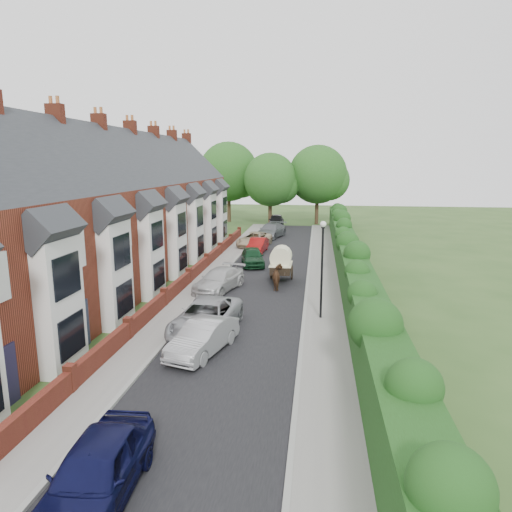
{
  "coord_description": "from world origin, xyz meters",
  "views": [
    {
      "loc": [
        3.1,
        -18.8,
        8.0
      ],
      "look_at": [
        -0.7,
        9.28,
        2.2
      ],
      "focal_mm": 32.0,
      "sensor_mm": 36.0,
      "label": 1
    }
  ],
  "objects_px": {
    "car_silver_b": "(206,317)",
    "car_white": "(219,280)",
    "car_green": "(253,257)",
    "horse_cart": "(281,261)",
    "lamppost": "(322,258)",
    "car_silver_a": "(203,337)",
    "car_grey": "(271,231)",
    "car_navy": "(96,472)",
    "car_black": "(276,221)",
    "car_beige": "(254,240)",
    "car_red": "(258,245)",
    "horse": "(278,277)"
  },
  "relations": [
    {
      "from": "car_silver_b",
      "to": "car_white",
      "type": "relative_size",
      "value": 1.17
    },
    {
      "from": "car_green",
      "to": "horse_cart",
      "type": "distance_m",
      "value": 5.39
    },
    {
      "from": "lamppost",
      "to": "car_silver_a",
      "type": "relative_size",
      "value": 1.21
    },
    {
      "from": "car_silver_b",
      "to": "car_grey",
      "type": "bearing_deg",
      "value": 93.73
    },
    {
      "from": "car_green",
      "to": "car_grey",
      "type": "distance_m",
      "value": 13.82
    },
    {
      "from": "car_navy",
      "to": "car_black",
      "type": "height_order",
      "value": "car_black"
    },
    {
      "from": "car_navy",
      "to": "car_white",
      "type": "bearing_deg",
      "value": 90.21
    },
    {
      "from": "horse_cart",
      "to": "car_beige",
      "type": "bearing_deg",
      "value": 105.71
    },
    {
      "from": "car_green",
      "to": "car_black",
      "type": "bearing_deg",
      "value": 78.22
    },
    {
      "from": "lamppost",
      "to": "car_beige",
      "type": "xyz_separation_m",
      "value": [
        -6.31,
        20.47,
        -2.6
      ]
    },
    {
      "from": "lamppost",
      "to": "car_beige",
      "type": "relative_size",
      "value": 1.03
    },
    {
      "from": "car_silver_a",
      "to": "car_red",
      "type": "bearing_deg",
      "value": 106.56
    },
    {
      "from": "lamppost",
      "to": "car_black",
      "type": "height_order",
      "value": "lamppost"
    },
    {
      "from": "car_green",
      "to": "car_black",
      "type": "height_order",
      "value": "car_black"
    },
    {
      "from": "car_silver_a",
      "to": "car_black",
      "type": "xyz_separation_m",
      "value": [
        -0.45,
        39.52,
        0.1
      ]
    },
    {
      "from": "car_white",
      "to": "car_red",
      "type": "xyz_separation_m",
      "value": [
        0.78,
        12.94,
        -0.04
      ]
    },
    {
      "from": "car_red",
      "to": "car_grey",
      "type": "height_order",
      "value": "car_grey"
    },
    {
      "from": "lamppost",
      "to": "car_black",
      "type": "xyz_separation_m",
      "value": [
        -5.45,
        34.6,
        -2.49
      ]
    },
    {
      "from": "car_navy",
      "to": "car_silver_b",
      "type": "distance_m",
      "value": 11.2
    },
    {
      "from": "car_navy",
      "to": "car_black",
      "type": "xyz_separation_m",
      "value": [
        -0.08,
        48.4,
        0.03
      ]
    },
    {
      "from": "horse",
      "to": "car_green",
      "type": "bearing_deg",
      "value": -77.82
    },
    {
      "from": "car_beige",
      "to": "car_red",
      "type": "bearing_deg",
      "value": -63.15
    },
    {
      "from": "car_grey",
      "to": "car_beige",
      "type": "bearing_deg",
      "value": -86.78
    },
    {
      "from": "car_navy",
      "to": "horse",
      "type": "height_order",
      "value": "car_navy"
    },
    {
      "from": "horse",
      "to": "car_grey",
      "type": "bearing_deg",
      "value": -92.25
    },
    {
      "from": "lamppost",
      "to": "car_grey",
      "type": "distance_m",
      "value": 26.66
    },
    {
      "from": "car_navy",
      "to": "horse_cart",
      "type": "distance_m",
      "value": 21.52
    },
    {
      "from": "lamppost",
      "to": "car_silver_b",
      "type": "xyz_separation_m",
      "value": [
        -5.44,
        -2.6,
        -2.53
      ]
    },
    {
      "from": "car_silver_a",
      "to": "car_green",
      "type": "xyz_separation_m",
      "value": [
        -0.3,
        17.12,
        0.01
      ]
    },
    {
      "from": "car_grey",
      "to": "horse_cart",
      "type": "relative_size",
      "value": 1.57
    },
    {
      "from": "lamppost",
      "to": "car_beige",
      "type": "bearing_deg",
      "value": 107.14
    },
    {
      "from": "lamppost",
      "to": "horse_cart",
      "type": "xyz_separation_m",
      "value": [
        -2.68,
        7.54,
        -1.89
      ]
    },
    {
      "from": "car_green",
      "to": "car_silver_a",
      "type": "bearing_deg",
      "value": -101.14
    },
    {
      "from": "car_silver_a",
      "to": "horse",
      "type": "xyz_separation_m",
      "value": [
        2.32,
        10.49,
        0.07
      ]
    },
    {
      "from": "car_silver_b",
      "to": "car_navy",
      "type": "bearing_deg",
      "value": -85.57
    },
    {
      "from": "car_silver_b",
      "to": "car_beige",
      "type": "height_order",
      "value": "car_silver_b"
    },
    {
      "from": "car_navy",
      "to": "horse",
      "type": "xyz_separation_m",
      "value": [
        2.7,
        19.37,
        -0.01
      ]
    },
    {
      "from": "car_grey",
      "to": "horse",
      "type": "height_order",
      "value": "car_grey"
    },
    {
      "from": "lamppost",
      "to": "car_red",
      "type": "bearing_deg",
      "value": 107.63
    },
    {
      "from": "car_red",
      "to": "horse",
      "type": "xyz_separation_m",
      "value": [
        2.94,
        -12.1,
        0.12
      ]
    },
    {
      "from": "car_black",
      "to": "car_beige",
      "type": "bearing_deg",
      "value": -97.03
    },
    {
      "from": "car_red",
      "to": "horse",
      "type": "height_order",
      "value": "horse"
    },
    {
      "from": "car_grey",
      "to": "horse_cart",
      "type": "distance_m",
      "value": 18.67
    },
    {
      "from": "lamppost",
      "to": "horse",
      "type": "bearing_deg",
      "value": 115.65
    },
    {
      "from": "car_grey",
      "to": "horse",
      "type": "distance_m",
      "value": 20.61
    },
    {
      "from": "car_green",
      "to": "car_white",
      "type": "bearing_deg",
      "value": -110.52
    },
    {
      "from": "car_grey",
      "to": "car_red",
      "type": "bearing_deg",
      "value": -78.46
    },
    {
      "from": "car_red",
      "to": "car_grey",
      "type": "xyz_separation_m",
      "value": [
        0.36,
        8.35,
        0.12
      ]
    },
    {
      "from": "car_silver_a",
      "to": "car_silver_b",
      "type": "relative_size",
      "value": 0.77
    },
    {
      "from": "car_silver_b",
      "to": "car_red",
      "type": "bearing_deg",
      "value": 94.6
    }
  ]
}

